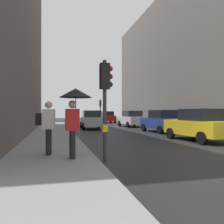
{
  "coord_description": "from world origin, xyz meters",
  "views": [
    {
      "loc": [
        -5.9,
        -7.7,
        1.55
      ],
      "look_at": [
        -1.59,
        9.43,
        1.6
      ],
      "focal_mm": 36.78,
      "sensor_mm": 36.0,
      "label": 1
    }
  ],
  "objects_px": {
    "car_yellow_taxi": "(199,125)",
    "pedestrian_with_umbrella": "(75,103)",
    "traffic_light_near_left": "(105,91)",
    "car_blue_van": "(162,121)",
    "traffic_light_far_median": "(100,107)",
    "car_red_sedan": "(107,117)",
    "car_white_compact": "(131,119)",
    "car_silver_hatchback": "(92,120)",
    "pedestrian_with_black_backpack": "(47,125)"
  },
  "relations": [
    {
      "from": "car_yellow_taxi",
      "to": "pedestrian_with_umbrella",
      "type": "height_order",
      "value": "pedestrian_with_umbrella"
    },
    {
      "from": "traffic_light_near_left",
      "to": "car_blue_van",
      "type": "xyz_separation_m",
      "value": [
        6.66,
        9.35,
        -1.37
      ]
    },
    {
      "from": "traffic_light_far_median",
      "to": "car_red_sedan",
      "type": "bearing_deg",
      "value": 67.11
    },
    {
      "from": "car_red_sedan",
      "to": "car_white_compact",
      "type": "bearing_deg",
      "value": -88.54
    },
    {
      "from": "car_yellow_taxi",
      "to": "car_silver_hatchback",
      "type": "bearing_deg",
      "value": 111.41
    },
    {
      "from": "traffic_light_near_left",
      "to": "pedestrian_with_umbrella",
      "type": "height_order",
      "value": "traffic_light_near_left"
    },
    {
      "from": "car_yellow_taxi",
      "to": "car_white_compact",
      "type": "height_order",
      "value": "same"
    },
    {
      "from": "car_blue_van",
      "to": "pedestrian_with_umbrella",
      "type": "height_order",
      "value": "pedestrian_with_umbrella"
    },
    {
      "from": "traffic_light_far_median",
      "to": "car_yellow_taxi",
      "type": "bearing_deg",
      "value": -84.48
    },
    {
      "from": "car_blue_van",
      "to": "car_red_sedan",
      "type": "bearing_deg",
      "value": 90.97
    },
    {
      "from": "car_red_sedan",
      "to": "pedestrian_with_black_backpack",
      "type": "distance_m",
      "value": 28.07
    },
    {
      "from": "car_blue_van",
      "to": "car_silver_hatchback",
      "type": "relative_size",
      "value": 1.01
    },
    {
      "from": "traffic_light_far_median",
      "to": "traffic_light_near_left",
      "type": "relative_size",
      "value": 1.01
    },
    {
      "from": "car_yellow_taxi",
      "to": "car_blue_van",
      "type": "relative_size",
      "value": 1.0
    },
    {
      "from": "car_silver_hatchback",
      "to": "pedestrian_with_black_backpack",
      "type": "bearing_deg",
      "value": -104.86
    },
    {
      "from": "traffic_light_far_median",
      "to": "car_white_compact",
      "type": "distance_m",
      "value": 6.5
    },
    {
      "from": "traffic_light_near_left",
      "to": "car_red_sedan",
      "type": "bearing_deg",
      "value": 76.94
    },
    {
      "from": "car_blue_van",
      "to": "pedestrian_with_umbrella",
      "type": "xyz_separation_m",
      "value": [
        -7.68,
        -9.57,
        0.96
      ]
    },
    {
      "from": "car_white_compact",
      "to": "pedestrian_with_black_backpack",
      "type": "distance_m",
      "value": 18.19
    },
    {
      "from": "traffic_light_near_left",
      "to": "pedestrian_with_umbrella",
      "type": "relative_size",
      "value": 1.53
    },
    {
      "from": "car_red_sedan",
      "to": "pedestrian_with_umbrella",
      "type": "relative_size",
      "value": 1.96
    },
    {
      "from": "traffic_light_far_median",
      "to": "car_yellow_taxi",
      "type": "height_order",
      "value": "traffic_light_far_median"
    },
    {
      "from": "car_red_sedan",
      "to": "car_silver_hatchback",
      "type": "bearing_deg",
      "value": -109.26
    },
    {
      "from": "car_silver_hatchback",
      "to": "pedestrian_with_umbrella",
      "type": "relative_size",
      "value": 1.99
    },
    {
      "from": "car_white_compact",
      "to": "car_blue_van",
      "type": "bearing_deg",
      "value": -89.76
    },
    {
      "from": "traffic_light_far_median",
      "to": "traffic_light_near_left",
      "type": "bearing_deg",
      "value": -100.82
    },
    {
      "from": "car_blue_van",
      "to": "car_silver_hatchback",
      "type": "height_order",
      "value": "same"
    },
    {
      "from": "traffic_light_far_median",
      "to": "car_yellow_taxi",
      "type": "xyz_separation_m",
      "value": [
        1.82,
        -18.79,
        -1.4
      ]
    },
    {
      "from": "car_white_compact",
      "to": "pedestrian_with_umbrella",
      "type": "bearing_deg",
      "value": -114.36
    },
    {
      "from": "car_red_sedan",
      "to": "car_white_compact",
      "type": "relative_size",
      "value": 0.98
    },
    {
      "from": "car_blue_van",
      "to": "pedestrian_with_black_backpack",
      "type": "distance_m",
      "value": 12.23
    },
    {
      "from": "traffic_light_far_median",
      "to": "pedestrian_with_umbrella",
      "type": "relative_size",
      "value": 1.54
    },
    {
      "from": "car_red_sedan",
      "to": "traffic_light_near_left",
      "type": "bearing_deg",
      "value": -103.06
    },
    {
      "from": "car_red_sedan",
      "to": "car_blue_van",
      "type": "distance_m",
      "value": 18.07
    },
    {
      "from": "car_silver_hatchback",
      "to": "pedestrian_with_umbrella",
      "type": "bearing_deg",
      "value": -101.05
    },
    {
      "from": "pedestrian_with_umbrella",
      "to": "pedestrian_with_black_backpack",
      "type": "height_order",
      "value": "pedestrian_with_umbrella"
    },
    {
      "from": "pedestrian_with_umbrella",
      "to": "car_silver_hatchback",
      "type": "bearing_deg",
      "value": 78.95
    },
    {
      "from": "car_silver_hatchback",
      "to": "pedestrian_with_black_backpack",
      "type": "xyz_separation_m",
      "value": [
        -3.73,
        -14.04,
        0.29
      ]
    },
    {
      "from": "car_red_sedan",
      "to": "pedestrian_with_umbrella",
      "type": "bearing_deg",
      "value": -104.94
    },
    {
      "from": "car_blue_van",
      "to": "pedestrian_with_umbrella",
      "type": "distance_m",
      "value": 12.3
    },
    {
      "from": "traffic_light_near_left",
      "to": "car_yellow_taxi",
      "type": "relative_size",
      "value": 0.75
    },
    {
      "from": "car_red_sedan",
      "to": "pedestrian_with_black_backpack",
      "type": "xyz_separation_m",
      "value": [
        -8.2,
        -26.85,
        0.29
      ]
    },
    {
      "from": "pedestrian_with_umbrella",
      "to": "pedestrian_with_black_backpack",
      "type": "bearing_deg",
      "value": 136.63
    },
    {
      "from": "car_blue_van",
      "to": "car_yellow_taxi",
      "type": "bearing_deg",
      "value": -95.47
    },
    {
      "from": "pedestrian_with_umbrella",
      "to": "car_white_compact",
      "type": "bearing_deg",
      "value": 65.64
    },
    {
      "from": "traffic_light_far_median",
      "to": "traffic_light_near_left",
      "type": "height_order",
      "value": "traffic_light_far_median"
    },
    {
      "from": "traffic_light_near_left",
      "to": "car_red_sedan",
      "type": "distance_m",
      "value": 28.17
    },
    {
      "from": "car_yellow_taxi",
      "to": "pedestrian_with_umbrella",
      "type": "bearing_deg",
      "value": -150.75
    },
    {
      "from": "traffic_light_far_median",
      "to": "car_blue_van",
      "type": "bearing_deg",
      "value": -79.93
    },
    {
      "from": "car_silver_hatchback",
      "to": "pedestrian_with_umbrella",
      "type": "height_order",
      "value": "pedestrian_with_umbrella"
    }
  ]
}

